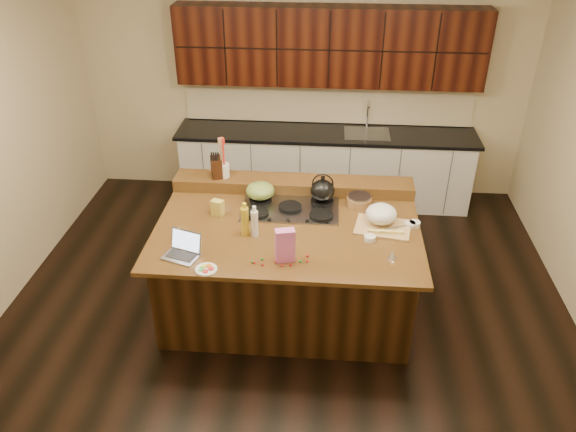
{
  "coord_description": "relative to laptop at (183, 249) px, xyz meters",
  "views": [
    {
      "loc": [
        0.35,
        -4.29,
        3.64
      ],
      "look_at": [
        0.0,
        0.05,
        1.0
      ],
      "focal_mm": 35.0,
      "sensor_mm": 36.0,
      "label": 1
    }
  ],
  "objects": [
    {
      "name": "strainer_bowl",
      "position": [
        1.49,
        0.94,
        -0.01
      ],
      "size": [
        0.25,
        0.25,
        0.09
      ],
      "primitive_type": "cylinder",
      "rotation": [
        0.0,
        0.0,
        -0.04
      ],
      "color": "#996B3F",
      "rests_on": "island"
    },
    {
      "name": "gumdrop_2",
      "position": [
        0.68,
        -0.1,
        -0.04
      ],
      "size": [
        0.02,
        0.02,
        0.02
      ],
      "primitive_type": "ellipsoid",
      "color": "red",
      "rests_on": "island"
    },
    {
      "name": "pink_bag",
      "position": [
        0.85,
        -0.01,
        0.09
      ],
      "size": [
        0.17,
        0.12,
        0.29
      ],
      "primitive_type": "cube",
      "rotation": [
        0.0,
        0.0,
        0.23
      ],
      "color": "pink",
      "rests_on": "island"
    },
    {
      "name": "gumdrop_5",
      "position": [
        0.66,
        -0.03,
        -0.04
      ],
      "size": [
        0.02,
        0.02,
        0.02
      ],
      "primitive_type": "ellipsoid",
      "color": "#198C26",
      "rests_on": "island"
    },
    {
      "name": "gumdrop_12",
      "position": [
        1.04,
        0.05,
        -0.04
      ],
      "size": [
        0.02,
        0.02,
        0.02
      ],
      "primitive_type": "ellipsoid",
      "color": "red",
      "rests_on": "island"
    },
    {
      "name": "utensil_crock",
      "position": [
        0.13,
        1.21,
        0.14
      ],
      "size": [
        0.16,
        0.16,
        0.14
      ],
      "primitive_type": "cylinder",
      "rotation": [
        0.0,
        0.0,
        -0.41
      ],
      "color": "white",
      "rests_on": "back_ledge"
    },
    {
      "name": "gumdrop_6",
      "position": [
        0.61,
        -0.08,
        -0.04
      ],
      "size": [
        0.02,
        0.02,
        0.02
      ],
      "primitive_type": "ellipsoid",
      "color": "red",
      "rests_on": "island"
    },
    {
      "name": "candy_plate",
      "position": [
        0.23,
        -0.2,
        -0.05
      ],
      "size": [
        0.22,
        0.22,
        0.01
      ],
      "primitive_type": "cylinder",
      "rotation": [
        0.0,
        0.0,
        -0.23
      ],
      "color": "white",
      "rests_on": "island"
    },
    {
      "name": "kettle",
      "position": [
        1.13,
        0.94,
        0.1
      ],
      "size": [
        0.29,
        0.29,
        0.21
      ],
      "primitive_type": "ellipsoid",
      "rotation": [
        0.0,
        0.0,
        -0.29
      ],
      "color": "black",
      "rests_on": "cooktop"
    },
    {
      "name": "wooden_tray",
      "position": [
        1.68,
        0.6,
        0.03
      ],
      "size": [
        0.54,
        0.43,
        0.2
      ],
      "rotation": [
        0.0,
        0.0,
        -0.17
      ],
      "color": "tan",
      "rests_on": "island"
    },
    {
      "name": "ramekin_b",
      "position": [
        1.57,
        0.34,
        -0.03
      ],
      "size": [
        0.13,
        0.13,
        0.04
      ],
      "primitive_type": "cylinder",
      "rotation": [
        0.0,
        0.0,
        -0.43
      ],
      "color": "white",
      "rests_on": "island"
    },
    {
      "name": "knife_block",
      "position": [
        0.06,
        1.21,
        0.17
      ],
      "size": [
        0.15,
        0.19,
        0.2
      ],
      "primitive_type": "cube",
      "rotation": [
        0.0,
        0.0,
        0.31
      ],
      "color": "black",
      "rests_on": "back_ledge"
    },
    {
      "name": "gumdrop_9",
      "position": [
        0.59,
        -0.07,
        -0.04
      ],
      "size": [
        0.02,
        0.02,
        0.02
      ],
      "primitive_type": "ellipsoid",
      "color": "#198C26",
      "rests_on": "island"
    },
    {
      "name": "gumdrop_7",
      "position": [
        0.81,
        0.1,
        -0.04
      ],
      "size": [
        0.02,
        0.02,
        0.02
      ],
      "primitive_type": "ellipsoid",
      "color": "#198C26",
      "rests_on": "island"
    },
    {
      "name": "back_ledge",
      "position": [
        0.83,
        1.21,
        0.01
      ],
      "size": [
        2.4,
        0.3,
        0.12
      ],
      "primitive_type": "cube",
      "color": "black",
      "rests_on": "island"
    },
    {
      "name": "package_box",
      "position": [
        0.17,
        0.66,
        0.02
      ],
      "size": [
        0.13,
        0.11,
        0.15
      ],
      "primitive_type": "cube",
      "rotation": [
        0.0,
        0.0,
        -0.34
      ],
      "color": "gold",
      "rests_on": "island"
    },
    {
      "name": "oil_bottle",
      "position": [
        0.47,
        0.35,
        0.08
      ],
      "size": [
        0.09,
        0.09,
        0.27
      ],
      "primitive_type": "cylinder",
      "rotation": [
        0.0,
        0.0,
        0.36
      ],
      "color": "gold",
      "rests_on": "island"
    },
    {
      "name": "gumdrop_11",
      "position": [
        0.9,
        0.0,
        -0.04
      ],
      "size": [
        0.02,
        0.02,
        0.02
      ],
      "primitive_type": "ellipsoid",
      "color": "#198C26",
      "rests_on": "island"
    },
    {
      "name": "cooktop",
      "position": [
        0.83,
        0.81,
        -0.04
      ],
      "size": [
        0.92,
        0.52,
        0.05
      ],
      "color": "gray",
      "rests_on": "island"
    },
    {
      "name": "gumdrop_8",
      "position": [
        0.91,
        -0.09,
        -0.04
      ],
      "size": [
        0.02,
        0.02,
        0.02
      ],
      "primitive_type": "ellipsoid",
      "color": "red",
      "rests_on": "island"
    },
    {
      "name": "ramekin_a",
      "position": [
        1.98,
        0.61,
        -0.03
      ],
      "size": [
        0.11,
        0.11,
        0.04
      ],
      "primitive_type": "cylinder",
      "rotation": [
        0.0,
        0.0,
        0.16
      ],
      "color": "white",
      "rests_on": "island"
    },
    {
      "name": "ramekin_c",
      "position": [
        1.94,
        0.59,
        -0.03
      ],
      "size": [
        0.12,
        0.12,
        0.04
      ],
      "primitive_type": "cylinder",
      "rotation": [
        0.0,
        0.0,
        -0.3
      ],
      "color": "white",
      "rests_on": "island"
    },
    {
      "name": "gumdrop_10",
      "position": [
        0.78,
        -0.06,
        -0.04
      ],
      "size": [
        0.02,
        0.02,
        0.02
      ],
      "primitive_type": "ellipsoid",
      "color": "red",
      "rests_on": "island"
    },
    {
      "name": "gumdrop_4",
      "position": [
        1.04,
        -0.03,
        -0.04
      ],
      "size": [
        0.02,
        0.02,
        0.02
      ],
      "primitive_type": "ellipsoid",
      "color": "red",
      "rests_on": "island"
    },
    {
      "name": "back_counter",
      "position": [
        1.13,
        2.74,
        0.01
      ],
      "size": [
        3.7,
        0.66,
        2.4
      ],
      "color": "silver",
      "rests_on": "ground"
    },
    {
      "name": "laptop",
      "position": [
        0.0,
        0.0,
        0.0
      ],
      "size": [
        0.34,
        0.31,
        0.2
      ],
      "rotation": [
        0.0,
        0.0,
        -0.32
      ],
      "color": "#B7B7BC",
      "rests_on": "island"
    },
    {
      "name": "green_bowl",
      "position": [
        0.53,
        0.94,
        0.07
      ],
      "size": [
        0.33,
        0.33,
        0.15
      ],
      "primitive_type": "ellipsoid",
      "rotation": [
        0.0,
        0.0,
        0.2
      ],
      "color": "olive",
      "rests_on": "cooktop"
    },
    {
      "name": "gumdrop_0",
      "position": [
        0.84,
        -0.1,
        -0.04
      ],
      "size": [
        0.02,
        0.02,
        0.02
      ],
      "primitive_type": "ellipsoid",
      "color": "red",
      "rests_on": "island"
    },
    {
      "name": "island",
      "position": [
        0.83,
        0.51,
        -0.51
      ],
      "size": [
        2.4,
        1.6,
        0.92
      ],
      "color": "black",
      "rests_on": "ground"
    },
    {
      "name": "gumdrop_13",
      "position": [
        0.98,
        -0.03,
        -0.04
      ],
      "size": [
        0.02,
        0.02,
        0.02
      ],
      "primitive_type": "ellipsoid",
      "color": "#198C26",
      "rests_on": "island"
    },
    {
      "name": "vinegar_bottle",
      "position": [
        0.56,
        0.33,
        0.07
      ],
      "size": [
        0.07,
        0.07,
        0.25
      ],
      "primitive_type": "cylinder",
      "rotation": [
        0.0,
        0.0,
        -0.17
      ],
      "color": "silver",
      "rests_on": "island"
    },
    {
      "name": "kitchen_timer",
      "position": [
        1.74,
        0.09,
        -0.02
      ],
      "size": [
        0.1,
        0.1,
        0.07
      ],
      "primitive_type": "cone",
      "rotation": [
        0.0,
        0.0,
        0.35
      ],
      "color": "silver",
      "rests_on": "island"
    },
    {
      "name": "room",
      "position": [
        0.83,
        0.51,
        0.38
      ],
      "size": [
        5.52,
        5.02,
        2.72
      ],
      "color": "black",
      "rests_on": "ground"
    },
    {
      "name": "gumdrop_1",
      "position": [
        0.92,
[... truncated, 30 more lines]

